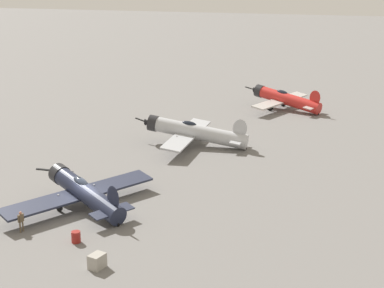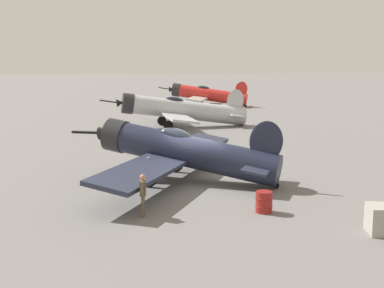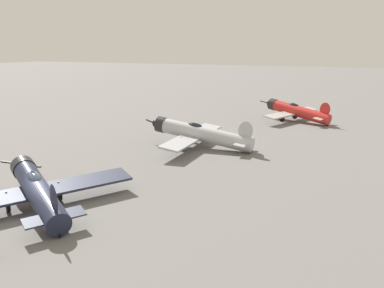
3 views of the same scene
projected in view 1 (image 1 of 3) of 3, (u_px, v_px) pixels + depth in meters
ground_plane at (88, 211)px, 46.99m from camera, size 400.00×400.00×0.00m
airplane_foreground at (83, 192)px, 46.94m from camera, size 9.71×12.21×3.13m
airplane_mid_apron at (194, 132)px, 63.55m from camera, size 12.56×12.20×3.29m
airplane_far_line at (285, 99)px, 79.37m from camera, size 10.85×11.28×3.23m
ground_crew_mechanic at (21, 220)px, 43.02m from camera, size 0.28×0.61×1.57m
equipment_crate at (97, 261)px, 38.00m from camera, size 1.02×1.20×0.94m
fuel_drum at (76, 237)px, 41.55m from camera, size 0.67×0.67×0.81m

